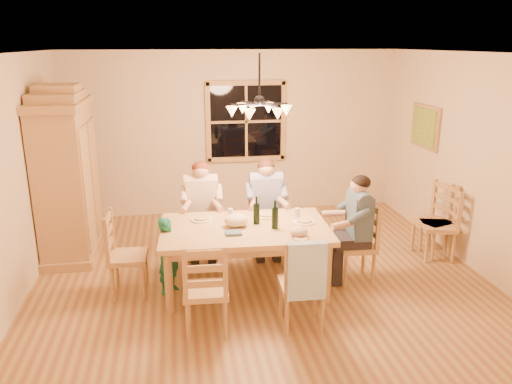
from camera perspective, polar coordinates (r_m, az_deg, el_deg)
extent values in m
plane|color=brown|center=(6.42, 0.35, -9.22)|extent=(5.50, 5.50, 0.00)
cube|color=white|center=(5.77, 0.40, 15.64)|extent=(5.50, 5.00, 0.02)
cube|color=beige|center=(8.37, -2.53, 6.69)|extent=(5.50, 0.02, 2.70)
cube|color=beige|center=(6.14, -25.85, 1.26)|extent=(0.02, 5.00, 2.70)
cube|color=beige|center=(6.96, 23.35, 3.24)|extent=(0.02, 5.00, 2.70)
cube|color=black|center=(8.35, -1.15, 8.07)|extent=(1.20, 0.03, 1.20)
cube|color=tan|center=(8.33, -1.13, 8.05)|extent=(1.30, 0.06, 1.30)
cube|color=#A57D47|center=(7.91, 18.78, 7.06)|extent=(0.04, 0.78, 0.64)
cube|color=#1E6B2D|center=(7.90, 18.59, 7.07)|extent=(0.02, 0.68, 0.54)
cylinder|color=black|center=(5.78, 0.40, 13.01)|extent=(0.02, 0.02, 0.53)
sphere|color=black|center=(5.81, 0.39, 10.40)|extent=(0.12, 0.12, 0.12)
cylinder|color=black|center=(5.84, 1.96, 10.04)|extent=(0.34, 0.02, 0.02)
cone|color=#FFB259|center=(5.88, 3.50, 9.28)|extent=(0.13, 0.13, 0.12)
cylinder|color=black|center=(5.96, 0.93, 10.18)|extent=(0.19, 0.31, 0.02)
cone|color=#FFB259|center=(6.12, 1.44, 9.60)|extent=(0.13, 0.13, 0.12)
cylinder|color=black|center=(5.93, -0.61, 10.15)|extent=(0.19, 0.31, 0.02)
cone|color=#FFB259|center=(6.07, -1.57, 9.53)|extent=(0.13, 0.13, 0.12)
cylinder|color=black|center=(5.79, -1.19, 9.98)|extent=(0.34, 0.02, 0.02)
cone|color=#FFB259|center=(5.78, -2.78, 9.15)|extent=(0.13, 0.13, 0.12)
cylinder|color=black|center=(5.66, -0.18, 9.83)|extent=(0.19, 0.31, 0.02)
cone|color=#FFB259|center=(5.52, -0.77, 8.82)|extent=(0.13, 0.13, 0.12)
cylinder|color=black|center=(5.69, 1.44, 9.86)|extent=(0.19, 0.31, 0.02)
cone|color=#FFB259|center=(5.58, 2.51, 8.89)|extent=(0.13, 0.13, 0.12)
cube|color=#A57D47|center=(7.16, -20.73, 0.99)|extent=(0.60, 1.30, 2.00)
cube|color=#A57D47|center=(6.97, -21.63, 9.32)|extent=(0.66, 1.40, 0.10)
cube|color=#A57D47|center=(6.96, -21.72, 10.14)|extent=(0.58, 1.00, 0.12)
cube|color=#A57D47|center=(6.95, -21.81, 10.95)|extent=(0.52, 0.55, 0.10)
cube|color=tan|center=(6.79, -18.68, 0.37)|extent=(0.03, 0.55, 1.60)
cube|color=tan|center=(7.42, -17.93, 1.80)|extent=(0.03, 0.55, 1.60)
cube|color=#A57D47|center=(7.46, -19.99, -5.97)|extent=(0.66, 1.40, 0.12)
cube|color=tan|center=(5.81, -1.28, -4.27)|extent=(1.99, 1.27, 0.06)
cube|color=tan|center=(5.84, -1.27, -5.00)|extent=(1.83, 1.11, 0.10)
cylinder|color=tan|center=(5.50, -9.94, -10.14)|extent=(0.09, 0.09, 0.70)
cylinder|color=tan|center=(5.66, 8.17, -9.22)|extent=(0.09, 0.09, 0.70)
cylinder|color=tan|center=(6.39, -9.54, -6.15)|extent=(0.09, 0.09, 0.70)
cylinder|color=tan|center=(6.53, 5.96, -5.48)|extent=(0.09, 0.09, 0.70)
cube|color=tan|center=(6.74, -6.16, -3.86)|extent=(0.46, 0.44, 0.06)
cube|color=tan|center=(6.65, -6.23, -1.68)|extent=(0.38, 0.07, 0.54)
cube|color=tan|center=(6.80, 1.14, -3.57)|extent=(0.46, 0.44, 0.06)
cube|color=tan|center=(6.71, 1.15, -1.41)|extent=(0.38, 0.07, 0.54)
cube|color=tan|center=(5.06, -5.78, -11.16)|extent=(0.46, 0.44, 0.06)
cube|color=tan|center=(4.94, -5.87, -8.39)|extent=(0.38, 0.07, 0.54)
cube|color=tan|center=(5.16, 5.23, -10.56)|extent=(0.46, 0.44, 0.06)
cube|color=tan|center=(5.05, 5.32, -7.83)|extent=(0.38, 0.07, 0.54)
cube|color=tan|center=(5.95, -14.40, -7.22)|extent=(0.44, 0.46, 0.06)
cube|color=tan|center=(5.84, -14.59, -4.79)|extent=(0.07, 0.38, 0.54)
cube|color=tan|center=(6.18, 11.34, -6.06)|extent=(0.44, 0.46, 0.06)
cube|color=tan|center=(6.08, 11.49, -3.72)|extent=(0.07, 0.38, 0.54)
cube|color=beige|center=(6.61, -6.26, -0.70)|extent=(0.41, 0.24, 0.52)
cube|color=#262328|center=(6.71, -6.18, -3.22)|extent=(0.40, 0.44, 0.14)
sphere|color=tan|center=(6.51, -6.37, 2.49)|extent=(0.21, 0.21, 0.21)
ellipsoid|color=#592614|center=(6.50, -6.38, 2.75)|extent=(0.22, 0.22, 0.17)
cube|color=navy|center=(6.67, 1.16, -0.43)|extent=(0.41, 0.24, 0.52)
cube|color=#262328|center=(6.77, 1.14, -2.94)|extent=(0.40, 0.44, 0.14)
sphere|color=tan|center=(6.57, 1.18, 2.73)|extent=(0.21, 0.21, 0.21)
ellipsoid|color=#381E11|center=(6.56, 1.18, 2.99)|extent=(0.22, 0.22, 0.17)
cube|color=#43586B|center=(6.04, 11.56, -2.65)|extent=(0.24, 0.41, 0.52)
cube|color=#262328|center=(6.15, 11.39, -5.38)|extent=(0.44, 0.40, 0.14)
sphere|color=tan|center=(5.93, 11.77, 0.81)|extent=(0.21, 0.21, 0.21)
ellipsoid|color=black|center=(5.92, 11.78, 1.09)|extent=(0.22, 0.22, 0.17)
cube|color=#AAD1E6|center=(4.89, 5.78, -8.96)|extent=(0.38, 0.12, 0.58)
cylinder|color=black|center=(5.84, 0.05, -2.10)|extent=(0.08, 0.08, 0.33)
cylinder|color=black|center=(5.71, 2.18, -2.58)|extent=(0.08, 0.08, 0.33)
cylinder|color=white|center=(6.04, -6.22, -3.13)|extent=(0.26, 0.26, 0.02)
cylinder|color=white|center=(6.12, 1.19, -2.76)|extent=(0.26, 0.26, 0.02)
cylinder|color=white|center=(5.95, 5.51, -3.42)|extent=(0.26, 0.26, 0.02)
cylinder|color=silver|center=(6.00, -2.94, -2.55)|extent=(0.06, 0.06, 0.14)
cylinder|color=silver|center=(6.03, 4.75, -2.49)|extent=(0.06, 0.06, 0.14)
ellipsoid|color=tan|center=(5.53, 4.89, -4.50)|extent=(0.20, 0.20, 0.11)
cube|color=#476B82|center=(5.58, -2.58, -4.70)|extent=(0.19, 0.15, 0.03)
ellipsoid|color=beige|center=(5.78, -2.27, -3.24)|extent=(0.28, 0.22, 0.15)
imported|color=#1A7960|center=(5.87, -9.96, -7.16)|extent=(0.39, 0.40, 0.92)
cube|color=tan|center=(7.12, 20.12, -3.70)|extent=(0.52, 0.53, 0.06)
cube|color=tan|center=(7.03, 20.34, -1.64)|extent=(0.15, 0.38, 0.54)
cube|color=tan|center=(7.23, 19.58, -3.32)|extent=(0.55, 0.56, 0.06)
cube|color=tan|center=(7.15, 19.79, -1.28)|extent=(0.18, 0.37, 0.54)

